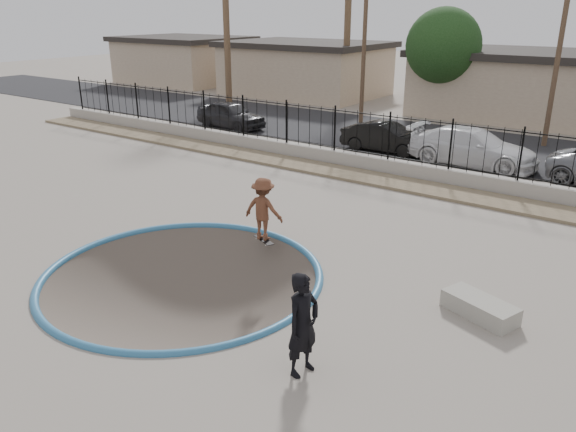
% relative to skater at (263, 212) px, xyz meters
% --- Properties ---
extents(ground, '(120.00, 120.00, 2.20)m').
position_rel_skater_xyz_m(ground, '(-0.32, 10.13, -2.00)').
color(ground, gray).
rests_on(ground, ground).
extents(bowl_pit, '(6.84, 6.84, 1.80)m').
position_rel_skater_xyz_m(bowl_pit, '(-0.32, -2.87, -0.90)').
color(bowl_pit, '#51463E').
rests_on(bowl_pit, ground).
extents(coping_ring, '(7.04, 7.04, 0.20)m').
position_rel_skater_xyz_m(coping_ring, '(-0.32, -2.87, -0.90)').
color(coping_ring, '#2C6792').
rests_on(coping_ring, ground).
extents(rock_strip, '(42.00, 1.60, 0.11)m').
position_rel_skater_xyz_m(rock_strip, '(-0.32, 7.33, -0.84)').
color(rock_strip, '#887759').
rests_on(rock_strip, ground).
extents(retaining_wall, '(42.00, 0.45, 0.60)m').
position_rel_skater_xyz_m(retaining_wall, '(-0.32, 8.43, -0.60)').
color(retaining_wall, gray).
rests_on(retaining_wall, ground).
extents(fence, '(40.00, 0.04, 1.80)m').
position_rel_skater_xyz_m(fence, '(-0.32, 8.43, 0.60)').
color(fence, black).
rests_on(fence, retaining_wall).
extents(street, '(90.00, 8.00, 0.04)m').
position_rel_skater_xyz_m(street, '(-0.32, 15.13, -0.88)').
color(street, black).
rests_on(street, ground).
extents(house_west_far, '(10.60, 8.60, 3.90)m').
position_rel_skater_xyz_m(house_west_far, '(-28.32, 24.63, 1.08)').
color(house_west_far, tan).
rests_on(house_west_far, ground).
extents(house_west, '(11.60, 8.60, 3.90)m').
position_rel_skater_xyz_m(house_west, '(-15.32, 24.63, 1.07)').
color(house_west, tan).
rests_on(house_west, ground).
extents(house_center, '(10.60, 8.60, 3.90)m').
position_rel_skater_xyz_m(house_center, '(-0.32, 24.63, 1.08)').
color(house_center, tan).
rests_on(house_center, ground).
extents(palm_mid, '(2.30, 2.30, 9.30)m').
position_rel_skater_xyz_m(palm_mid, '(-10.32, 22.13, 5.79)').
color(palm_mid, brown).
rests_on(palm_mid, ground).
extents(utility_pole_left, '(1.70, 0.24, 9.00)m').
position_rel_skater_xyz_m(utility_pole_left, '(-6.32, 17.13, 3.80)').
color(utility_pole_left, '#473323').
rests_on(utility_pole_left, ground).
extents(utility_pole_mid, '(1.70, 0.24, 9.50)m').
position_rel_skater_xyz_m(utility_pole_mid, '(3.68, 17.13, 4.06)').
color(utility_pole_mid, '#473323').
rests_on(utility_pole_mid, ground).
extents(street_tree_left, '(4.32, 4.32, 6.36)m').
position_rel_skater_xyz_m(street_tree_left, '(-3.32, 21.13, 3.29)').
color(street_tree_left, '#473323').
rests_on(street_tree_left, ground).
extents(skater, '(1.25, 0.84, 1.80)m').
position_rel_skater_xyz_m(skater, '(0.00, 0.00, 0.00)').
color(skater, brown).
rests_on(skater, ground).
extents(skateboard, '(0.88, 0.55, 0.07)m').
position_rel_skater_xyz_m(skateboard, '(-0.00, 0.00, -0.84)').
color(skateboard, black).
rests_on(skateboard, ground).
extents(videographer, '(0.57, 0.78, 1.98)m').
position_rel_skater_xyz_m(videographer, '(4.33, -4.36, 0.09)').
color(videographer, black).
rests_on(videographer, ground).
extents(concrete_ledge, '(1.74, 1.19, 0.40)m').
position_rel_skater_xyz_m(concrete_ledge, '(6.32, -0.48, -0.70)').
color(concrete_ledge, gray).
rests_on(concrete_ledge, ground).
extents(car_a, '(4.39, 2.12, 1.45)m').
position_rel_skater_xyz_m(car_a, '(-11.35, 11.53, -0.14)').
color(car_a, '#232326').
rests_on(car_a, street).
extents(car_b, '(4.11, 1.45, 1.35)m').
position_rel_skater_xyz_m(car_b, '(-1.93, 11.53, -0.19)').
color(car_b, black).
rests_on(car_b, street).
extents(car_c, '(5.35, 2.23, 1.54)m').
position_rel_skater_xyz_m(car_c, '(2.02, 11.56, -0.09)').
color(car_c, white).
rests_on(car_c, street).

